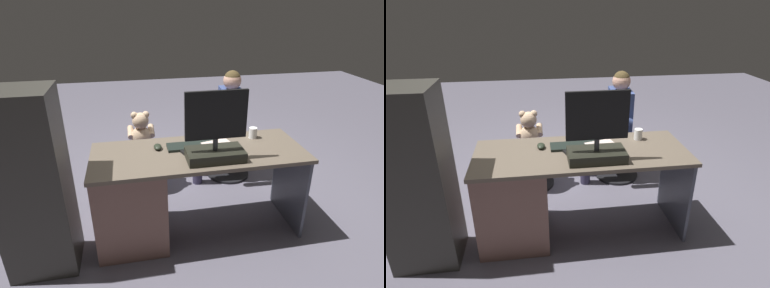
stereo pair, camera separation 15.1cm
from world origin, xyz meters
The scene contains 13 objects.
ground_plane centered at (0.00, 0.00, 0.00)m, with size 10.00×10.00×0.00m, color #5C5866.
desk centered at (0.42, 0.42, 0.38)m, with size 1.59×0.62×0.71m.
monitor centered at (-0.08, 0.56, 0.86)m, with size 0.43×0.22×0.50m.
keyboard centered at (0.02, 0.33, 0.72)m, with size 0.42×0.14×0.02m, color black.
computer_mouse centered at (0.30, 0.32, 0.73)m, with size 0.06×0.10×0.04m, color #242B1F.
cup centered at (-0.48, 0.26, 0.76)m, with size 0.07×0.07×0.09m, color white.
tv_remote centered at (0.10, 0.46, 0.72)m, with size 0.04×0.15×0.02m, color black.
notebook_binder centered at (-0.18, 0.44, 0.72)m, with size 0.22×0.30×0.02m, color beige.
office_chair_teddy centered at (0.39, -0.35, 0.26)m, with size 0.44×0.44×0.44m.
teddy_bear centered at (0.39, -0.36, 0.59)m, with size 0.25×0.26×0.36m.
visitor_chair centered at (-0.50, -0.41, 0.26)m, with size 0.45×0.45×0.44m.
person centered at (-0.42, -0.40, 0.65)m, with size 0.53×0.50×1.13m.
equipment_rack centered at (1.14, 0.58, 0.64)m, with size 0.44×0.36×1.29m, color #312F2A.
Camera 2 is at (0.32, 2.54, 1.76)m, focal length 30.09 mm.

